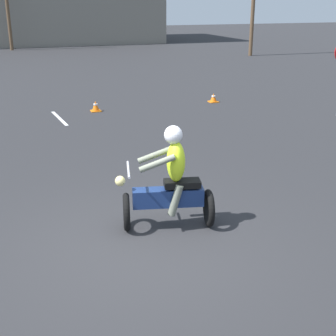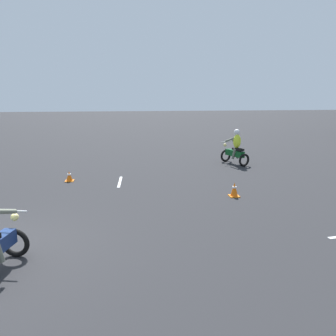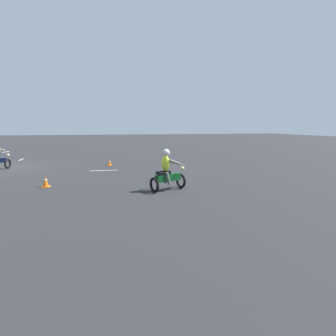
% 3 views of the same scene
% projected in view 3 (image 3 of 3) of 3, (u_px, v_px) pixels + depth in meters
% --- Properties ---
extents(ground_plane, '(120.00, 120.00, 0.00)m').
position_uv_depth(ground_plane, '(10.00, 167.00, 16.36)').
color(ground_plane, '#28282B').
extents(motorcycle_rider_background, '(1.54, 1.10, 1.66)m').
position_uv_depth(motorcycle_rider_background, '(167.00, 172.00, 10.36)').
color(motorcycle_rider_background, black).
rests_on(motorcycle_rider_background, ground).
extents(traffic_cone_near_left, '(0.32, 0.32, 0.47)m').
position_uv_depth(traffic_cone_near_left, '(46.00, 182.00, 10.97)').
color(traffic_cone_near_left, orange).
rests_on(traffic_cone_near_left, ground).
extents(traffic_cone_mid_left, '(0.32, 0.32, 0.40)m').
position_uv_depth(traffic_cone_mid_left, '(109.00, 163.00, 16.94)').
color(traffic_cone_mid_left, orange).
rests_on(traffic_cone_mid_left, ground).
extents(lane_stripe_w, '(1.58, 0.19, 0.01)m').
position_uv_depth(lane_stripe_w, '(104.00, 170.00, 15.07)').
color(lane_stripe_w, silver).
rests_on(lane_stripe_w, ground).
extents(lane_stripe_s, '(0.11, 1.32, 0.01)m').
position_uv_depth(lane_stripe_s, '(21.00, 160.00, 19.92)').
color(lane_stripe_s, silver).
rests_on(lane_stripe_s, ground).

